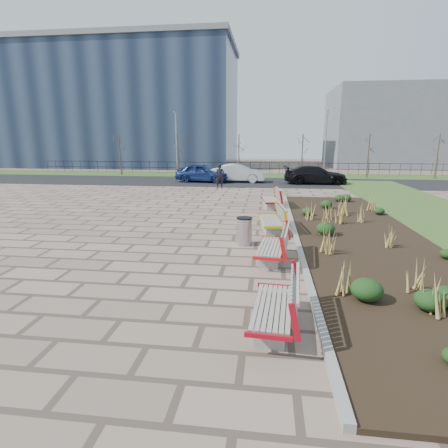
# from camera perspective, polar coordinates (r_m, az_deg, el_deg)

# --- Properties ---
(ground) EXTENTS (120.00, 120.00, 0.00)m
(ground) POSITION_cam_1_polar(r_m,az_deg,el_deg) (8.93, -12.21, -9.87)
(ground) COLOR #886F5D
(ground) RESTS_ON ground
(planting_bed) EXTENTS (4.50, 18.00, 0.10)m
(planting_bed) POSITION_cam_1_polar(r_m,az_deg,el_deg) (13.60, 21.41, -2.10)
(planting_bed) COLOR black
(planting_bed) RESTS_ON ground
(planting_curb) EXTENTS (0.16, 18.00, 0.15)m
(planting_curb) POSITION_cam_1_polar(r_m,az_deg,el_deg) (13.20, 11.58, -1.76)
(planting_curb) COLOR gray
(planting_curb) RESTS_ON ground
(grass_verge_far) EXTENTS (80.00, 5.00, 0.04)m
(grass_verge_far) POSITION_cam_1_polar(r_m,az_deg,el_deg) (35.99, 2.59, 8.01)
(grass_verge_far) COLOR #33511E
(grass_verge_far) RESTS_ON ground
(road) EXTENTS (80.00, 7.00, 0.02)m
(road) POSITION_cam_1_polar(r_m,az_deg,el_deg) (30.04, 1.66, 6.89)
(road) COLOR black
(road) RESTS_ON ground
(bench_a) EXTENTS (1.06, 2.16, 1.00)m
(bench_a) POSITION_cam_1_polar(r_m,az_deg,el_deg) (6.81, 7.95, -12.77)
(bench_a) COLOR #AB0B19
(bench_a) RESTS_ON ground
(bench_b) EXTENTS (1.12, 2.19, 1.00)m
(bench_b) POSITION_cam_1_polar(r_m,az_deg,el_deg) (10.36, 7.73, -3.42)
(bench_b) COLOR red
(bench_b) RESTS_ON ground
(bench_c) EXTENTS (1.17, 2.20, 1.00)m
(bench_c) POSITION_cam_1_polar(r_m,az_deg,el_deg) (13.71, 7.63, 0.79)
(bench_c) COLOR yellow
(bench_c) RESTS_ON ground
(bench_d) EXTENTS (1.17, 2.20, 1.00)m
(bench_d) POSITION_cam_1_polar(r_m,az_deg,el_deg) (18.60, 7.55, 4.16)
(bench_d) COLOR #AB0D0B
(bench_d) RESTS_ON ground
(litter_bin) EXTENTS (0.51, 0.51, 0.94)m
(litter_bin) POSITION_cam_1_polar(r_m,az_deg,el_deg) (11.89, 3.34, -1.24)
(litter_bin) COLOR #B2B2B7
(litter_bin) RESTS_ON ground
(pedestrian) EXTENTS (0.76, 0.63, 1.79)m
(pedestrian) POSITION_cam_1_polar(r_m,az_deg,el_deg) (25.95, -0.68, 7.81)
(pedestrian) COLOR black
(pedestrian) RESTS_ON ground
(car_blue) EXTENTS (4.71, 2.41, 1.54)m
(car_blue) POSITION_cam_1_polar(r_m,az_deg,el_deg) (29.87, -3.56, 8.33)
(car_blue) COLOR navy
(car_blue) RESTS_ON road
(car_silver) EXTENTS (4.59, 1.65, 1.51)m
(car_silver) POSITION_cam_1_polar(r_m,az_deg,el_deg) (29.84, 2.28, 8.31)
(car_silver) COLOR #B3B7BC
(car_silver) RESTS_ON road
(car_black) EXTENTS (5.12, 2.26, 1.46)m
(car_black) POSITION_cam_1_polar(r_m,az_deg,el_deg) (29.55, 14.67, 7.79)
(car_black) COLOR black
(car_black) RESTS_ON road
(tree_a) EXTENTS (1.40, 1.40, 4.00)m
(tree_a) POSITION_cam_1_polar(r_m,az_deg,el_deg) (37.31, -16.62, 10.78)
(tree_a) COLOR #4C3D2D
(tree_a) RESTS_ON grass_verge_far
(tree_b) EXTENTS (1.40, 1.40, 4.00)m
(tree_b) POSITION_cam_1_polar(r_m,az_deg,el_deg) (35.36, -7.50, 11.09)
(tree_b) COLOR #4C3D2D
(tree_b) RESTS_ON grass_verge_far
(tree_c) EXTENTS (1.40, 1.40, 4.00)m
(tree_c) POSITION_cam_1_polar(r_m,az_deg,el_deg) (34.35, 2.42, 11.12)
(tree_c) COLOR #4C3D2D
(tree_c) RESTS_ON grass_verge_far
(tree_d) EXTENTS (1.40, 1.40, 4.00)m
(tree_d) POSITION_cam_1_polar(r_m,az_deg,el_deg) (34.38, 12.62, 10.82)
(tree_d) COLOR #4C3D2D
(tree_d) RESTS_ON grass_verge_far
(tree_e) EXTENTS (1.40, 1.40, 4.00)m
(tree_e) POSITION_cam_1_polar(r_m,az_deg,el_deg) (35.44, 22.47, 10.20)
(tree_e) COLOR #4C3D2D
(tree_e) RESTS_ON grass_verge_far
(tree_f) EXTENTS (1.40, 1.40, 4.00)m
(tree_f) POSITION_cam_1_polar(r_m,az_deg,el_deg) (37.44, 31.47, 9.38)
(tree_f) COLOR #4C3D2D
(tree_f) RESTS_ON grass_verge_far
(lamp_west) EXTENTS (0.24, 0.60, 6.00)m
(lamp_west) POSITION_cam_1_polar(r_m,az_deg,el_deg) (34.85, -7.76, 12.69)
(lamp_west) COLOR gray
(lamp_west) RESTS_ON grass_verge_far
(lamp_east) EXTENTS (0.24, 0.60, 6.00)m
(lamp_east) POSITION_cam_1_polar(r_m,az_deg,el_deg) (34.10, 16.21, 12.27)
(lamp_east) COLOR gray
(lamp_east) RESTS_ON grass_verge_far
(railing_fence) EXTENTS (44.00, 0.10, 1.20)m
(railing_fence) POSITION_cam_1_polar(r_m,az_deg,el_deg) (37.42, 2.79, 9.17)
(railing_fence) COLOR black
(railing_fence) RESTS_ON grass_verge_far
(building_glass) EXTENTS (40.00, 14.00, 15.00)m
(building_glass) POSITION_cam_1_polar(r_m,az_deg,el_deg) (53.93, -21.29, 16.95)
(building_glass) COLOR #192338
(building_glass) RESTS_ON ground
(building_grey) EXTENTS (18.00, 12.00, 10.00)m
(building_grey) POSITION_cam_1_polar(r_m,az_deg,el_deg) (52.61, 26.99, 13.78)
(building_grey) COLOR slate
(building_grey) RESTS_ON ground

